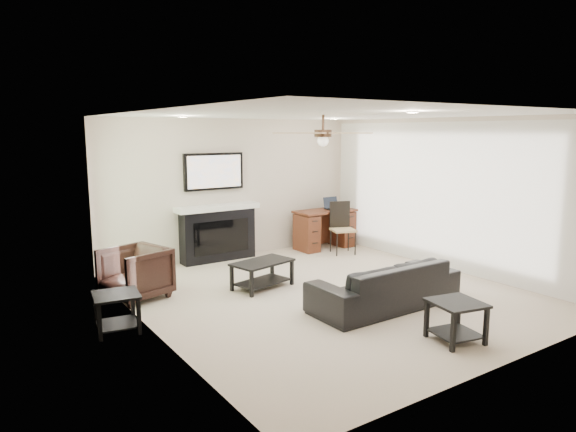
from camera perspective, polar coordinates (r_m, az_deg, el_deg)
name	(u,v)px	position (r m, az deg, el deg)	size (l,w,h in m)	color
room_shell	(334,174)	(7.21, 5.15, 4.63)	(5.50, 5.54, 2.52)	beige
sofa	(385,284)	(6.88, 10.68, -7.48)	(2.06, 0.81, 0.60)	black
armchair	(135,273)	(7.36, -16.61, -6.11)	(0.77, 0.79, 0.72)	black
coffee_table	(262,274)	(7.59, -2.86, -6.51)	(0.90, 0.50, 0.40)	black
end_table_near	(456,321)	(6.01, 18.15, -11.07)	(0.52, 0.52, 0.45)	black
end_table_left	(117,313)	(6.29, -18.48, -10.14)	(0.50, 0.50, 0.45)	black
fireplace_unit	(218,207)	(9.09, -7.81, 0.94)	(1.52, 0.34, 1.91)	black
desk	(325,229)	(10.09, 4.12, -1.46)	(1.22, 0.56, 0.76)	#431F10
desk_chair	(343,228)	(9.66, 6.13, -1.35)	(0.42, 0.44, 0.97)	black
laptop	(334,203)	(10.12, 5.11, 1.40)	(0.33, 0.24, 0.23)	black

